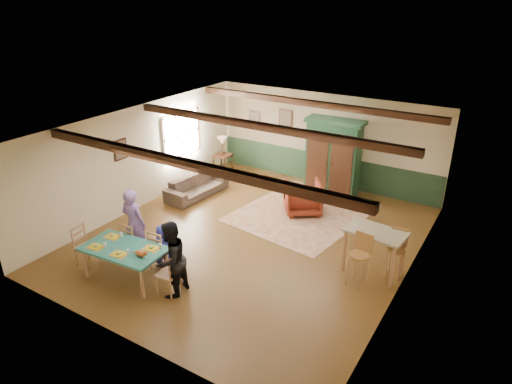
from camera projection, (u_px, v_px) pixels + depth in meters
The scene contains 35 objects.
floor at pixel (253, 238), 10.78m from camera, with size 8.00×8.00×0.00m, color #4E3216.
wall_back at pixel (325, 139), 13.34m from camera, with size 7.00×0.02×2.70m, color beige.
wall_left at pixel (139, 158), 11.90m from camera, with size 0.02×8.00×2.70m, color beige.
wall_right at pixel (410, 224), 8.55m from camera, with size 0.02×8.00×2.70m, color beige.
ceiling at pixel (252, 127), 9.68m from camera, with size 7.00×8.00×0.02m, color beige.
wainscot_back at pixel (323, 168), 13.69m from camera, with size 6.95×0.03×0.90m, color #1F3924.
ceiling_beam_front at pixel (182, 163), 7.92m from camera, with size 6.95×0.16×0.16m, color black.
ceiling_beam_mid at pixel (262, 127), 10.02m from camera, with size 6.95×0.16×0.16m, color black.
ceiling_beam_back at pixel (312, 103), 12.05m from camera, with size 6.95×0.16×0.16m, color black.
window_left at pixel (182, 134), 13.13m from camera, with size 0.06×1.60×1.30m, color white, non-canonical shape.
picture_left_wall at pixel (120, 150), 11.26m from camera, with size 0.04×0.42×0.52m, color #7E6E5B, non-canonical shape.
picture_back_a at pixel (285, 119), 13.75m from camera, with size 0.45×0.04×0.55m, color #7E6E5B, non-canonical shape.
picture_back_b at pixel (254, 119), 14.34m from camera, with size 0.38×0.04×0.48m, color #7E6E5B, non-canonical shape.
dining_table at pixel (126, 263), 9.15m from camera, with size 1.67×0.93×0.69m, color #226D62, non-canonical shape.
dining_chair_far_left at pixel (133, 240), 9.81m from camera, with size 0.39×0.41×0.88m, color #A57452, non-canonical shape.
dining_chair_far_right at pixel (161, 248), 9.50m from camera, with size 0.39×0.41×0.88m, color #A57452, non-canonical shape.
dining_chair_end_left at pixel (86, 246), 9.56m from camera, with size 0.39×0.41×0.88m, color #A57452, non-canonical shape.
dining_chair_end_right at pixel (168, 273), 8.67m from camera, with size 0.39×0.41×0.88m, color #A57452, non-canonical shape.
person_man at pixel (134, 224), 9.72m from camera, with size 0.58×0.38×1.60m, color #7F5FA4.
person_woman at pixel (171, 260), 8.50m from camera, with size 0.74×0.58×1.53m, color black.
person_child at pixel (163, 245), 9.55m from camera, with size 0.45×0.30×0.93m, color navy.
cat at pixel (140, 253), 8.69m from camera, with size 0.33×0.13×0.17m, color #C75923, non-canonical shape.
place_setting_near_left at pixel (96, 245), 9.01m from camera, with size 0.37×0.28×0.11m, color yellow, non-canonical shape.
place_setting_near_center at pixel (119, 252), 8.76m from camera, with size 0.37×0.28×0.11m, color yellow, non-canonical shape.
place_setting_far_left at pixel (112, 235), 9.39m from camera, with size 0.37×0.28×0.11m, color yellow, non-canonical shape.
place_setting_far_right at pixel (151, 246), 8.96m from camera, with size 0.37×0.28×0.11m, color yellow, non-canonical shape.
area_rug at pixel (302, 213), 11.96m from camera, with size 2.90×3.44×0.01m, color beige.
armoire at pixel (333, 159), 12.51m from camera, with size 1.57×0.63×2.22m, color #14331F.
armchair at pixel (303, 197), 11.86m from camera, with size 0.90×0.93×0.84m, color #531710.
sofa at pixel (197, 186), 12.89m from camera, with size 1.94×0.76×0.57m, color #3C2E26.
end_table at pixel (223, 164), 14.44m from camera, with size 0.51×0.51×0.63m, color black, non-canonical shape.
table_lamp at pixel (222, 146), 14.20m from camera, with size 0.32×0.32×0.57m, color tan, non-canonical shape.
counter_table at pixel (373, 252), 9.25m from camera, with size 1.19×0.69×0.99m, color beige, non-canonical shape.
bar_stool_left at pixel (358, 261), 8.84m from camera, with size 0.39×0.43×1.09m, color #AA7942, non-canonical shape.
bar_stool_right at pixel (395, 254), 9.14m from camera, with size 0.36×0.40×1.02m, color #AA7942, non-canonical shape.
Camera 1 is at (4.99, -7.97, 5.37)m, focal length 32.00 mm.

